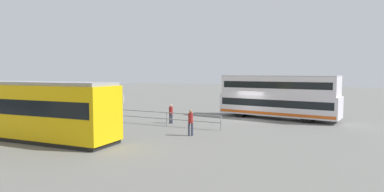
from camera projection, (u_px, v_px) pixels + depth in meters
The scene contains 7 objects.
ground_plane at pixel (246, 120), 27.88m from camera, with size 160.00×160.00×0.00m, color slate.
double_decker_bus at pixel (277, 97), 28.37m from camera, with size 10.67×2.98×3.95m.
tram_yellow at pixel (27, 109), 19.65m from camera, with size 12.82×4.61×3.62m.
pedestrian_near_railing at pixel (171, 113), 25.82m from camera, with size 0.38×0.38×1.58m.
pedestrian_crossing at pixel (191, 121), 20.63m from camera, with size 0.45×0.45×1.73m.
pedestrian_railing at pixel (167, 116), 24.59m from camera, with size 9.13×1.06×1.08m.
info_sign at pixel (119, 102), 27.10m from camera, with size 1.22×0.21×2.42m.
Camera 1 is at (-10.73, 25.94, 4.12)m, focal length 29.23 mm.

